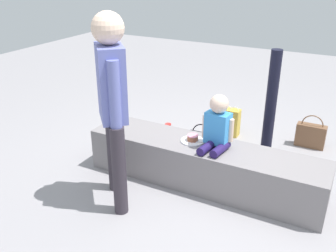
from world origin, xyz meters
name	(u,v)px	position (x,y,z in m)	size (l,w,h in m)	color
ground_plane	(202,183)	(0.00, 0.00, 0.00)	(12.00, 12.00, 0.00)	gray
concrete_ledge	(203,164)	(0.00, 0.00, 0.20)	(2.18, 0.47, 0.40)	gray
child_seated	(217,125)	(0.11, 0.01, 0.61)	(0.28, 0.33, 0.48)	#261855
adult_standing	(112,95)	(-0.54, -0.58, 0.96)	(0.36, 0.38, 1.59)	#312B34
cake_plate	(193,139)	(-0.12, 0.02, 0.42)	(0.22, 0.22, 0.07)	white
gift_bag	(231,122)	(-0.13, 1.13, 0.17)	(0.20, 0.13, 0.37)	gold
railing_post	(269,120)	(0.39, 0.75, 0.44)	(0.36, 0.36, 1.15)	black
water_bottle_near_gift	(308,174)	(0.87, 0.43, 0.11)	(0.07, 0.07, 0.24)	silver
party_cup_red	(168,127)	(-0.83, 0.89, 0.05)	(0.08, 0.08, 0.09)	red
handbag_black_leather	(202,143)	(-0.25, 0.56, 0.11)	(0.33, 0.12, 0.33)	black
handbag_brown_canvas	(311,135)	(0.76, 1.26, 0.14)	(0.31, 0.11, 0.37)	brown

